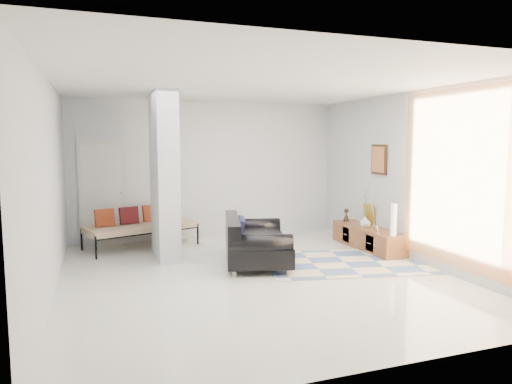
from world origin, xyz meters
name	(u,v)px	position (x,y,z in m)	size (l,w,h in m)	color
floor	(256,275)	(0.00, 0.00, 0.00)	(6.00, 6.00, 0.00)	beige
ceiling	(256,83)	(0.00, 0.00, 2.80)	(6.00, 6.00, 0.00)	white
wall_back	(208,170)	(0.00, 3.00, 1.40)	(6.00, 6.00, 0.00)	silver
wall_front	(375,211)	(0.00, -3.00, 1.40)	(6.00, 6.00, 0.00)	silver
wall_left	(49,188)	(-2.75, 0.00, 1.40)	(6.00, 6.00, 0.00)	silver
wall_right	(414,177)	(2.75, 0.00, 1.40)	(6.00, 6.00, 0.00)	silver
partition_column	(164,176)	(-1.10, 1.60, 1.40)	(0.35, 1.20, 2.80)	silver
hallway_door	(102,192)	(-2.10, 2.96, 1.02)	(0.85, 0.06, 2.04)	beige
curtain	(463,179)	(2.67, -1.15, 1.45)	(2.55, 2.55, 0.00)	#FF9943
wall_art	(379,159)	(2.72, 0.94, 1.65)	(0.04, 0.45, 0.55)	#37200F
media_console	(368,238)	(2.52, 0.95, 0.20)	(0.45, 1.82, 0.80)	brown
loveseat	(253,242)	(0.18, 0.67, 0.35)	(1.36, 1.86, 0.76)	silver
daybed	(140,226)	(-1.46, 2.46, 0.41)	(2.15, 1.41, 0.77)	black
area_rug	(344,262)	(1.60, 0.20, 0.01)	(2.58, 1.72, 0.01)	beige
cylinder_lamp	(394,220)	(2.50, 0.16, 0.67)	(0.10, 0.10, 0.54)	silver
bronze_figurine	(346,215)	(2.47, 1.64, 0.53)	(0.13, 0.13, 0.25)	#302115
vase	(365,222)	(2.47, 0.96, 0.51)	(0.20, 0.20, 0.21)	silver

